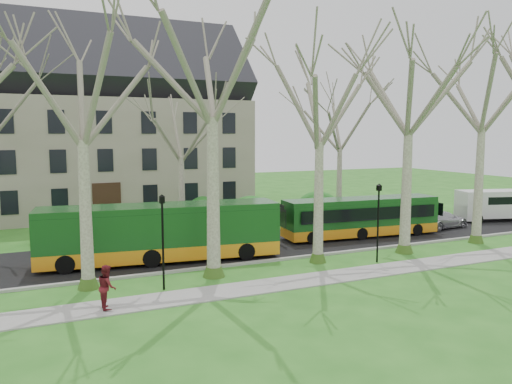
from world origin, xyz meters
TOP-DOWN VIEW (x-y plane):
  - ground at (0.00, 0.00)m, footprint 120.00×120.00m
  - sidewalk at (0.00, -2.50)m, footprint 70.00×2.00m
  - road at (0.00, 5.50)m, footprint 80.00×8.00m
  - curb at (0.00, 1.50)m, footprint 80.00×0.25m
  - building at (-6.00, 24.00)m, footprint 26.50×12.20m
  - tree_row_verge at (0.00, 0.30)m, footprint 49.00×7.00m
  - tree_row_far at (-1.33, 11.00)m, footprint 33.00×7.00m
  - lamp_row at (-0.00, -1.00)m, footprint 36.22×0.22m
  - hedges at (-4.67, 14.00)m, footprint 30.60×8.60m
  - bus_lead at (-4.92, 3.98)m, footprint 13.25×4.28m
  - bus_follow at (9.18, 4.95)m, footprint 11.15×3.18m
  - sedan at (16.57, 5.04)m, footprint 4.70×2.39m
  - van_a at (22.79, 5.83)m, footprint 5.98×3.52m
  - pedestrian_b at (-8.72, -2.68)m, footprint 0.69×0.88m

SIDE VIEW (x-z plane):
  - ground at x=0.00m, z-range 0.00..0.00m
  - sidewalk at x=0.00m, z-range 0.00..0.06m
  - road at x=0.00m, z-range 0.00..0.06m
  - curb at x=0.00m, z-range 0.00..0.14m
  - sedan at x=16.57m, z-range 0.06..1.37m
  - pedestrian_b at x=-8.72m, z-range 0.06..1.86m
  - hedges at x=-4.67m, z-range 0.00..2.00m
  - van_a at x=22.79m, z-range 0.06..2.52m
  - bus_follow at x=9.18m, z-range 0.06..2.81m
  - bus_lead at x=-4.92m, z-range 0.06..3.32m
  - lamp_row at x=0.00m, z-range 0.42..4.72m
  - tree_row_far at x=-1.33m, z-range 0.00..12.00m
  - tree_row_verge at x=0.00m, z-range 0.00..14.00m
  - building at x=-6.00m, z-range 0.07..16.07m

